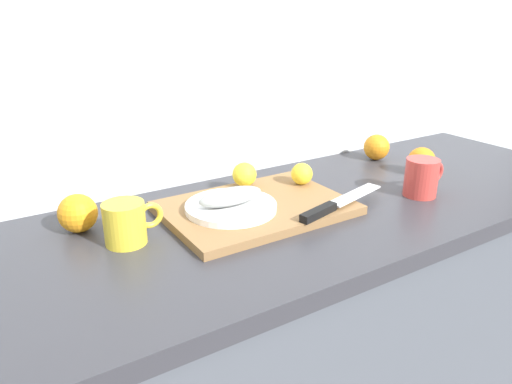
% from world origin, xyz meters
% --- Properties ---
extents(back_wall, '(3.20, 0.05, 2.50)m').
position_xyz_m(back_wall, '(0.00, 0.33, 1.25)').
color(back_wall, silver).
rests_on(back_wall, ground_plane).
extents(kitchen_counter, '(2.00, 0.60, 0.90)m').
position_xyz_m(kitchen_counter, '(0.00, 0.00, 0.45)').
color(kitchen_counter, '#4C5159').
rests_on(kitchen_counter, ground_plane).
extents(cutting_board, '(0.42, 0.30, 0.02)m').
position_xyz_m(cutting_board, '(-0.01, 0.04, 0.91)').
color(cutting_board, olive).
rests_on(cutting_board, kitchen_counter).
extents(white_plate, '(0.21, 0.21, 0.01)m').
position_xyz_m(white_plate, '(-0.08, 0.04, 0.93)').
color(white_plate, white).
rests_on(white_plate, cutting_board).
extents(fish_fillet, '(0.16, 0.07, 0.04)m').
position_xyz_m(fish_fillet, '(-0.08, 0.04, 0.95)').
color(fish_fillet, '#999E99').
rests_on(fish_fillet, white_plate).
extents(chef_knife, '(0.29, 0.10, 0.02)m').
position_xyz_m(chef_knife, '(0.12, -0.08, 0.93)').
color(chef_knife, silver).
rests_on(chef_knife, cutting_board).
extents(lemon_0, '(0.06, 0.06, 0.06)m').
position_xyz_m(lemon_0, '(0.03, 0.16, 0.95)').
color(lemon_0, yellow).
rests_on(lemon_0, cutting_board).
extents(lemon_1, '(0.06, 0.06, 0.06)m').
position_xyz_m(lemon_1, '(0.16, 0.09, 0.95)').
color(lemon_1, yellow).
rests_on(lemon_1, cutting_board).
extents(coffee_mug_0, '(0.12, 0.08, 0.10)m').
position_xyz_m(coffee_mug_0, '(0.40, -0.09, 0.95)').
color(coffee_mug_0, '#CC3F38').
rests_on(coffee_mug_0, kitchen_counter).
extents(coffee_mug_1, '(0.12, 0.08, 0.09)m').
position_xyz_m(coffee_mug_1, '(-0.32, 0.05, 0.94)').
color(coffee_mug_1, yellow).
rests_on(coffee_mug_1, kitchen_counter).
extents(orange_0, '(0.08, 0.08, 0.08)m').
position_xyz_m(orange_0, '(0.53, 0.02, 0.94)').
color(orange_0, orange).
rests_on(orange_0, kitchen_counter).
extents(orange_1, '(0.08, 0.08, 0.08)m').
position_xyz_m(orange_1, '(-0.39, 0.16, 0.94)').
color(orange_1, orange).
rests_on(orange_1, kitchen_counter).
extents(orange_2, '(0.08, 0.08, 0.08)m').
position_xyz_m(orange_2, '(0.53, 0.19, 0.94)').
color(orange_2, orange).
rests_on(orange_2, kitchen_counter).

